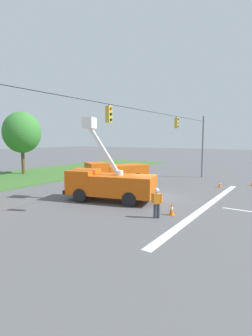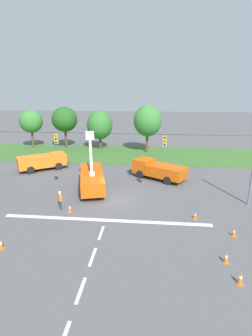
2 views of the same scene
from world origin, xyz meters
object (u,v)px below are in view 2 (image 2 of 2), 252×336
tree_far_west (31,122)px  traffic_cone_foreground_left (234,232)px  traffic_cone_mid_left (195,215)px  tree_west (65,119)px  tree_centre (100,125)px  tree_east (148,121)px  utility_truck_bucket_lift (92,178)px  traffic_cone_lane_edge_a (226,257)px  utility_truck_support_near (158,169)px  traffic_cone_near_bucket (1,244)px  road_worker (60,199)px  traffic_cone_foreground_right (70,208)px  traffic_cone_mid_right (240,278)px  utility_truck_support_far (42,161)px

tree_far_west → traffic_cone_foreground_left: 39.32m
traffic_cone_mid_left → tree_west: bearing=127.5°
tree_centre → traffic_cone_foreground_left: bearing=-60.6°
tree_far_west → tree_east: tree_east is taller
utility_truck_bucket_lift → traffic_cone_lane_edge_a: 15.94m
utility_truck_support_near → traffic_cone_foreground_left: 13.67m
tree_far_west → traffic_cone_foreground_left: (27.94, -27.29, -4.51)m
traffic_cone_mid_left → traffic_cone_near_bucket: bearing=-157.7°
road_worker → traffic_cone_near_bucket: (-2.02, -6.43, -0.62)m
utility_truck_support_near → road_worker: utility_truck_support_near is taller
tree_centre → traffic_cone_foreground_right: 25.20m
tree_west → traffic_cone_mid_left: 32.26m
tree_centre → traffic_cone_near_bucket: size_ratio=8.89×
traffic_cone_mid_left → traffic_cone_mid_right: bearing=-80.0°
road_worker → traffic_cone_foreground_left: road_worker is taller
road_worker → traffic_cone_lane_edge_a: (13.05, -6.44, -0.62)m
traffic_cone_foreground_left → traffic_cone_lane_edge_a: bearing=-113.4°
traffic_cone_near_bucket → tree_centre: bearing=88.1°
tree_east → tree_far_west: bearing=176.2°
traffic_cone_near_bucket → traffic_cone_mid_right: bearing=-7.0°
utility_truck_support_far → traffic_cone_near_bucket: (4.42, -17.96, -0.82)m
tree_centre → traffic_cone_lane_edge_a: tree_centre is taller
tree_east → traffic_cone_foreground_right: tree_east is taller
utility_truck_support_far → traffic_cone_mid_right: 28.04m
tree_west → road_worker: bearing=-73.2°
utility_truck_support_far → traffic_cone_foreground_right: bearing=-58.2°
utility_truck_support_near → traffic_cone_foreground_right: size_ratio=9.33×
utility_truck_support_far → traffic_cone_foreground_left: bearing=-35.1°
traffic_cone_lane_edge_a → tree_far_west: bearing=131.0°
tree_far_west → traffic_cone_lane_edge_a: tree_far_west is taller
traffic_cone_mid_left → traffic_cone_near_bucket: traffic_cone_near_bucket is taller
utility_truck_bucket_lift → utility_truck_support_near: 8.43m
traffic_cone_mid_right → tree_east: bearing=100.9°
tree_west → traffic_cone_near_bucket: (5.39, -31.06, -4.84)m
tree_west → traffic_cone_near_bucket: 31.89m
utility_truck_bucket_lift → traffic_cone_mid_right: 17.51m
tree_centre → tree_east: size_ratio=0.86×
traffic_cone_foreground_left → traffic_cone_near_bucket: (-16.49, -3.26, 0.06)m
utility_truck_bucket_lift → traffic_cone_mid_right: utility_truck_bucket_lift is taller
tree_far_west → traffic_cone_mid_left: 35.83m
traffic_cone_mid_left → utility_truck_support_near: bearing=106.7°
traffic_cone_mid_left → tree_centre: bearing=117.5°
tree_west → tree_far_west: bearing=-175.2°
traffic_cone_mid_left → traffic_cone_near_bucket: size_ratio=0.84×
utility_truck_support_near → utility_truck_bucket_lift: bearing=-148.0°
tree_far_west → tree_west: bearing=4.8°
traffic_cone_mid_right → traffic_cone_mid_left: bearing=100.0°
road_worker → traffic_cone_near_bucket: road_worker is taller
tree_far_west → traffic_cone_mid_right: tree_far_west is taller
utility_truck_bucket_lift → utility_truck_support_far: (-8.30, 6.67, -0.17)m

